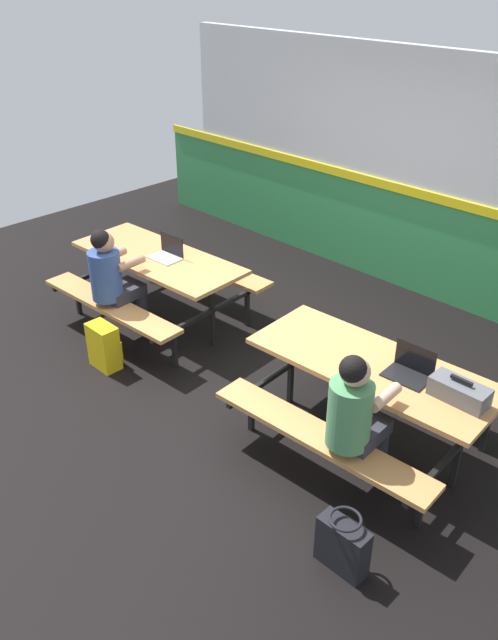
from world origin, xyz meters
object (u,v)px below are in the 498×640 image
(picnic_table_right, at_px, (371,381))
(laptop_silver, at_px, (167,253))
(picnic_table_left, at_px, (159,270))
(backpack_dark, at_px, (104,346))
(tote_bag_bright, at_px, (343,545))
(student_nearer, at_px, (113,276))
(laptop_dark, at_px, (409,370))
(toolbox_grey, at_px, (459,392))
(student_further, at_px, (356,414))

(picnic_table_right, bearing_deg, laptop_silver, 177.44)
(picnic_table_left, height_order, laptop_silver, laptop_silver)
(picnic_table_left, relative_size, backpack_dark, 4.36)
(tote_bag_bright, bearing_deg, picnic_table_right, 119.28)
(picnic_table_right, xyz_separation_m, student_nearer, (-2.66, -0.48, 0.13))
(laptop_silver, xyz_separation_m, laptop_dark, (2.85, -0.06, 0.00))
(picnic_table_left, bearing_deg, picnic_table_right, -1.53)
(backpack_dark, bearing_deg, toolbox_grey, 16.33)
(student_nearer, bearing_deg, toolbox_grey, 8.88)
(student_further, bearing_deg, laptop_dark, 87.24)
(student_further, bearing_deg, toolbox_grey, 53.52)
(picnic_table_right, distance_m, backpack_dark, 2.53)
(toolbox_grey, height_order, backpack_dark, toolbox_grey)
(picnic_table_right, xyz_separation_m, backpack_dark, (-2.36, -0.85, -0.36))
(laptop_dark, relative_size, backpack_dark, 0.75)
(picnic_table_left, distance_m, toolbox_grey, 3.37)
(laptop_dark, bearing_deg, picnic_table_right, -169.29)
(laptop_silver, bearing_deg, student_nearer, -98.39)
(student_nearer, height_order, toolbox_grey, student_nearer)
(student_nearer, height_order, laptop_dark, student_nearer)
(picnic_table_right, xyz_separation_m, laptop_dark, (0.28, 0.05, 0.21))
(backpack_dark, bearing_deg, student_nearer, 129.59)
(laptop_dark, relative_size, tote_bag_bright, 0.77)
(student_further, distance_m, laptop_silver, 2.90)
(picnic_table_left, bearing_deg, toolbox_grey, -0.59)
(laptop_dark, bearing_deg, tote_bag_bright, -73.57)
(tote_bag_bright, bearing_deg, laptop_silver, 159.07)
(tote_bag_bright, bearing_deg, toolbox_grey, 87.02)
(picnic_table_left, xyz_separation_m, backpack_dark, (0.32, -0.92, -0.36))
(picnic_table_left, height_order, picnic_table_right, same)
(picnic_table_left, distance_m, tote_bag_bright, 3.52)
(toolbox_grey, bearing_deg, student_further, -126.48)
(laptop_dark, xyz_separation_m, backpack_dark, (-2.63, -0.90, -0.57))
(tote_bag_bright, bearing_deg, student_nearer, 169.29)
(laptop_dark, bearing_deg, student_further, -92.76)
(laptop_silver, xyz_separation_m, toolbox_grey, (3.25, -0.08, 0.02))
(tote_bag_bright, bearing_deg, student_further, 123.42)
(student_further, xyz_separation_m, tote_bag_bright, (0.37, -0.56, -0.51))
(student_nearer, height_order, tote_bag_bright, student_nearer)
(laptop_silver, bearing_deg, laptop_dark, -1.26)
(picnic_table_left, relative_size, student_nearer, 1.59)
(picnic_table_left, bearing_deg, student_nearer, -87.96)
(student_nearer, bearing_deg, picnic_table_left, 92.04)
(tote_bag_bright, bearing_deg, backpack_dark, 175.15)
(student_further, relative_size, tote_bag_bright, 2.81)
(laptop_dark, xyz_separation_m, tote_bag_bright, (0.34, -1.16, -0.59))
(backpack_dark, bearing_deg, laptop_silver, 102.56)
(student_further, bearing_deg, picnic_table_right, 114.63)
(picnic_table_right, height_order, student_further, student_further)
(student_further, xyz_separation_m, laptop_dark, (0.03, 0.60, 0.08))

